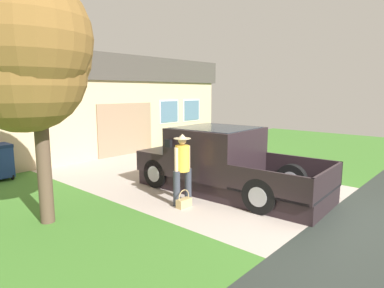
{
  "coord_description": "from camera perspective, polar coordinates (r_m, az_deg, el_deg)",
  "views": [
    {
      "loc": [
        -7.1,
        -2.4,
        2.66
      ],
      "look_at": [
        -1.01,
        3.0,
        1.36
      ],
      "focal_mm": 30.88,
      "sensor_mm": 36.0,
      "label": 1
    }
  ],
  "objects": [
    {
      "name": "handbag",
      "position": [
        7.76,
        -1.41,
        -9.98
      ],
      "size": [
        0.38,
        0.17,
        0.42
      ],
      "color": "tan",
      "rests_on": "ground"
    },
    {
      "name": "person_with_hat",
      "position": [
        7.78,
        -1.67,
        -3.76
      ],
      "size": [
        0.54,
        0.4,
        1.69
      ],
      "rotation": [
        0.0,
        0.0,
        -0.05
      ],
      "color": "#333842",
      "rests_on": "ground"
    },
    {
      "name": "house_with_garage",
      "position": [
        16.73,
        -16.12,
        6.86
      ],
      "size": [
        11.13,
        5.89,
        4.16
      ],
      "color": "#CBB088",
      "rests_on": "ground"
    },
    {
      "name": "wheeled_trash_bin",
      "position": [
        11.55,
        -30.25,
        -2.48
      ],
      "size": [
        0.6,
        0.72,
        1.09
      ],
      "color": "navy",
      "rests_on": "ground"
    },
    {
      "name": "pickup_truck",
      "position": [
        8.95,
        4.57,
        -3.12
      ],
      "size": [
        2.34,
        5.14,
        1.71
      ],
      "rotation": [
        0.0,
        0.0,
        0.05
      ],
      "color": "black",
      "rests_on": "ground"
    },
    {
      "name": "front_yard_tree",
      "position": [
        6.96,
        -27.27,
        13.89
      ],
      "size": [
        2.59,
        2.8,
        4.77
      ],
      "color": "brown",
      "rests_on": "ground"
    }
  ]
}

